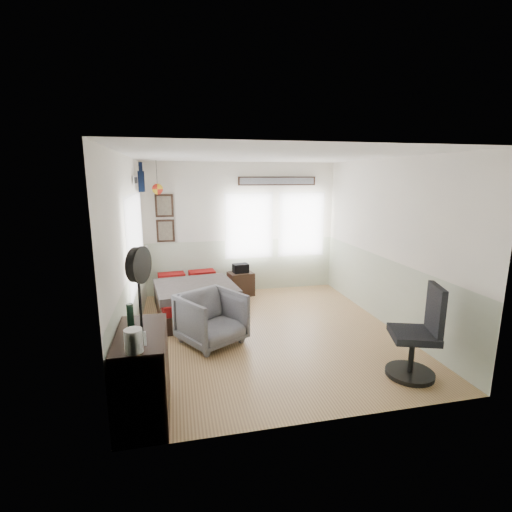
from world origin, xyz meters
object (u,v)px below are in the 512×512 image
(bed, at_px, (194,298))
(task_chair, at_px, (418,340))
(armchair, at_px, (212,318))
(nightstand, at_px, (241,284))
(dresser, at_px, (143,374))

(bed, relative_size, task_chair, 1.68)
(bed, height_order, armchair, armchair)
(armchair, bearing_deg, task_chair, -62.99)
(armchair, relative_size, nightstand, 1.73)
(armchair, distance_m, task_chair, 2.78)
(dresser, distance_m, armchair, 1.76)
(armchair, xyz_separation_m, nightstand, (0.81, 2.14, -0.14))
(bed, xyz_separation_m, nightstand, (1.00, 0.83, -0.04))
(dresser, relative_size, armchair, 1.20)
(bed, distance_m, dresser, 2.93)
(bed, bearing_deg, task_chair, -54.65)
(armchair, height_order, nightstand, armchair)
(bed, relative_size, nightstand, 4.05)
(task_chair, bearing_deg, dresser, -160.05)
(nightstand, distance_m, task_chair, 3.93)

